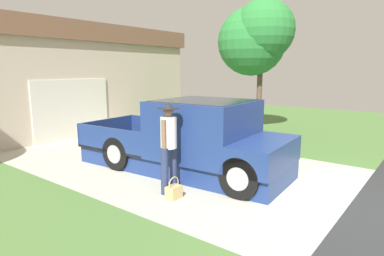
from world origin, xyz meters
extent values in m
cube|color=#B5B5A2|center=(0.00, 4.50, -0.03)|extent=(5.20, 9.00, 0.06)
cube|color=#4C7338|center=(8.60, 4.50, -0.03)|extent=(12.00, 9.00, 0.06)
cube|color=navy|center=(-0.18, 3.74, 0.21)|extent=(2.17, 5.22, 0.42)
cube|color=navy|center=(-0.14, 3.10, 1.06)|extent=(2.11, 2.18, 1.27)
cube|color=#1E2833|center=(-0.14, 3.10, 1.44)|extent=(1.86, 2.00, 0.53)
cube|color=navy|center=(-0.03, 1.64, 0.69)|extent=(2.03, 1.02, 0.54)
cube|color=black|center=(-0.29, 5.20, 0.45)|extent=(2.12, 2.32, 0.06)
cube|color=navy|center=(0.66, 5.27, 0.72)|extent=(0.22, 2.18, 0.60)
cube|color=navy|center=(-1.24, 5.14, 0.72)|extent=(0.22, 2.18, 0.60)
cube|color=navy|center=(-0.36, 6.26, 0.72)|extent=(1.97, 0.20, 0.60)
cube|color=black|center=(0.99, 2.46, 1.34)|extent=(0.11, 0.19, 0.20)
cylinder|color=black|center=(0.81, 1.83, 0.40)|extent=(0.32, 0.82, 0.80)
cylinder|color=#9E9EA3|center=(0.81, 1.83, 0.40)|extent=(0.31, 0.46, 0.44)
cylinder|color=black|center=(-0.90, 1.71, 0.40)|extent=(0.32, 0.82, 0.80)
cylinder|color=#9E9EA3|center=(-0.90, 1.71, 0.40)|extent=(0.31, 0.46, 0.44)
cylinder|color=black|center=(0.58, 5.05, 0.40)|extent=(0.32, 0.82, 0.80)
cylinder|color=#9E9EA3|center=(0.58, 5.05, 0.40)|extent=(0.31, 0.46, 0.44)
cylinder|color=black|center=(-1.12, 4.93, 0.40)|extent=(0.32, 0.82, 0.80)
cylinder|color=#9E9EA3|center=(-1.12, 4.93, 0.40)|extent=(0.31, 0.46, 0.44)
cylinder|color=navy|center=(-1.63, 2.95, 0.45)|extent=(0.14, 0.14, 0.91)
cylinder|color=navy|center=(-1.28, 3.03, 0.45)|extent=(0.14, 0.14, 0.91)
cylinder|color=silver|center=(-1.45, 2.99, 1.18)|extent=(0.32, 0.32, 0.61)
cylinder|color=brown|center=(-1.63, 2.95, 1.16)|extent=(0.09, 0.09, 0.59)
cylinder|color=brown|center=(-1.27, 3.03, 1.16)|extent=(0.09, 0.09, 0.59)
sphere|color=brown|center=(-1.45, 2.99, 1.61)|extent=(0.20, 0.20, 0.20)
cylinder|color=#232328|center=(-1.45, 2.99, 1.65)|extent=(0.42, 0.42, 0.01)
cone|color=#232328|center=(-1.45, 2.99, 1.71)|extent=(0.21, 0.21, 0.11)
cube|color=tan|center=(-1.69, 2.67, 0.12)|extent=(0.29, 0.20, 0.24)
torus|color=tan|center=(-1.69, 2.67, 0.29)|extent=(0.27, 0.02, 0.27)
cube|color=#BFAD9C|center=(1.72, 12.11, 1.68)|extent=(8.69, 6.29, 3.35)
cube|color=brown|center=(1.72, 12.11, 3.69)|extent=(9.03, 6.54, 0.66)
cube|color=silver|center=(0.26, 8.94, 1.02)|extent=(2.84, 0.06, 2.04)
cylinder|color=brown|center=(5.45, 4.53, 1.23)|extent=(0.20, 0.20, 2.47)
sphere|color=#2A7B35|center=(5.29, 4.83, 3.40)|extent=(2.54, 2.54, 2.54)
sphere|color=#2A7B35|center=(5.21, 4.31, 3.77)|extent=(2.20, 2.20, 2.20)
cube|color=#286B38|center=(3.73, 7.41, 0.54)|extent=(0.58, 0.68, 0.89)
cube|color=#1C4A27|center=(3.73, 7.41, 1.03)|extent=(0.60, 0.71, 0.10)
cylinder|color=black|center=(3.51, 7.14, 0.09)|extent=(0.05, 0.18, 0.18)
cylinder|color=black|center=(3.95, 7.14, 0.09)|extent=(0.05, 0.18, 0.18)
camera|label=1|loc=(-6.09, -1.18, 2.39)|focal=30.88mm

